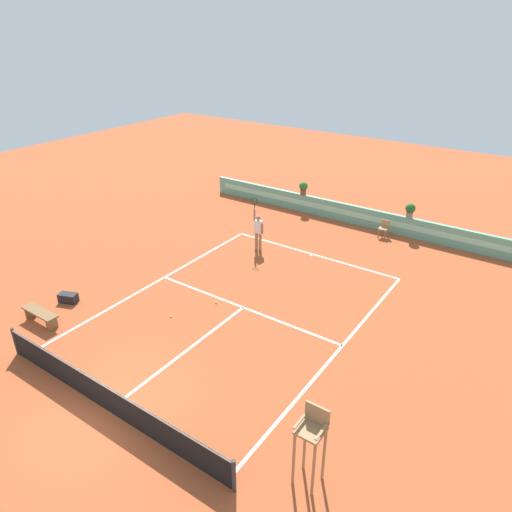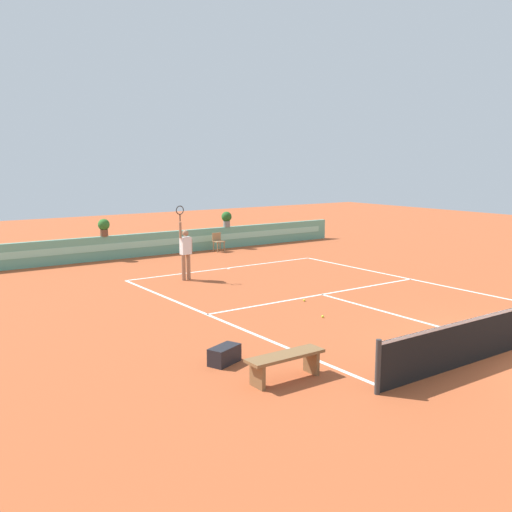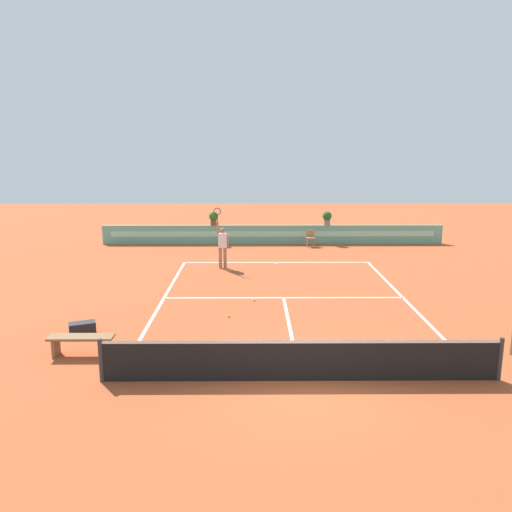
% 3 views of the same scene
% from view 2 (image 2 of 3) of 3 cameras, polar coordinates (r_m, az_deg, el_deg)
% --- Properties ---
extents(ground_plane, '(60.00, 60.00, 0.00)m').
position_cam_2_polar(ground_plane, '(17.81, 7.34, -4.00)').
color(ground_plane, '#A84C28').
extents(court_lines, '(8.32, 11.94, 0.01)m').
position_cam_2_polar(court_lines, '(18.33, 5.82, -3.58)').
color(court_lines, white).
rests_on(court_lines, ground).
extents(back_wall_barrier, '(18.00, 0.21, 1.00)m').
position_cam_2_polar(back_wall_barrier, '(26.18, -8.20, 1.35)').
color(back_wall_barrier, '#60A88E').
rests_on(back_wall_barrier, ground).
extents(ball_kid_chair, '(0.44, 0.44, 0.85)m').
position_cam_2_polar(ball_kid_chair, '(26.49, -3.74, 1.47)').
color(ball_kid_chair, '#99754C').
rests_on(ball_kid_chair, ground).
extents(bench_courtside, '(1.60, 0.44, 0.51)m').
position_cam_2_polar(bench_courtside, '(11.06, 2.89, -10.22)').
color(bench_courtside, brown).
rests_on(bench_courtside, ground).
extents(gear_bag, '(0.78, 0.59, 0.36)m').
position_cam_2_polar(gear_bag, '(11.99, -3.11, -9.65)').
color(gear_bag, black).
rests_on(gear_bag, ground).
extents(tennis_player, '(0.62, 0.25, 2.58)m').
position_cam_2_polar(tennis_player, '(20.14, -6.92, 0.59)').
color(tennis_player, '#9E7051').
rests_on(tennis_player, ground).
extents(tennis_ball_near_baseline, '(0.07, 0.07, 0.07)m').
position_cam_2_polar(tennis_ball_near_baseline, '(15.46, 6.54, -5.91)').
color(tennis_ball_near_baseline, '#CCE033').
rests_on(tennis_ball_near_baseline, ground).
extents(tennis_ball_mid_court, '(0.07, 0.07, 0.07)m').
position_cam_2_polar(tennis_ball_mid_court, '(17.17, 4.75, -4.34)').
color(tennis_ball_mid_court, '#CCE033').
rests_on(tennis_ball_mid_court, ground).
extents(potted_plant_left, '(0.48, 0.48, 0.72)m').
position_cam_2_polar(potted_plant_left, '(24.82, -14.68, 2.83)').
color(potted_plant_left, brown).
rests_on(potted_plant_left, back_wall_barrier).
extents(potted_plant_right, '(0.48, 0.48, 0.72)m').
position_cam_2_polar(potted_plant_right, '(27.49, -2.90, 3.72)').
color(potted_plant_right, gray).
rests_on(potted_plant_right, back_wall_barrier).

